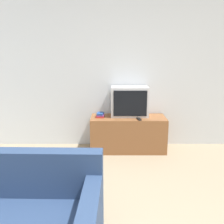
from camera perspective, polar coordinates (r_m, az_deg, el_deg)
name	(u,v)px	position (r m, az deg, el deg)	size (l,w,h in m)	color
wall_back	(120,73)	(4.64, 1.77, 8.43)	(9.00, 0.06, 2.60)	silver
tv_stand	(129,134)	(4.54, 3.76, -4.70)	(1.27, 0.53, 0.59)	brown
television	(131,101)	(4.48, 4.10, 2.30)	(0.63, 0.37, 0.51)	silver
book_stack	(101,115)	(4.43, -2.31, -0.66)	(0.14, 0.18, 0.07)	#B72D28
remote_on_stand	(140,119)	(4.29, 6.15, -1.54)	(0.07, 0.15, 0.02)	black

